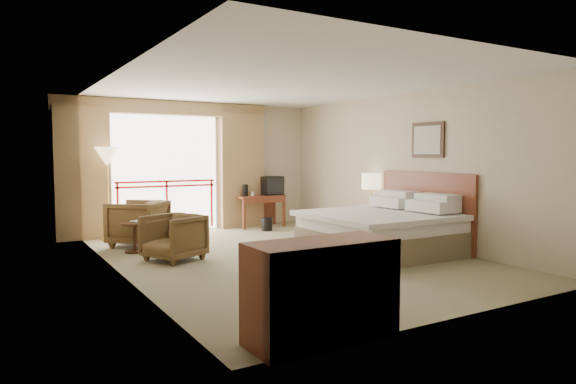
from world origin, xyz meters
TOP-DOWN VIEW (x-y plane):
  - floor at (0.00, 0.00)m, footprint 7.00×7.00m
  - ceiling at (0.00, 0.00)m, footprint 7.00×7.00m
  - wall_back at (0.00, 3.50)m, footprint 5.00×0.00m
  - wall_front at (0.00, -3.50)m, footprint 5.00×0.00m
  - wall_left at (-2.50, 0.00)m, footprint 0.00×7.00m
  - wall_right at (2.50, 0.00)m, footprint 0.00×7.00m
  - balcony_door at (-0.80, 3.48)m, footprint 2.40×0.00m
  - balcony_railing at (-0.80, 3.46)m, footprint 2.09×0.03m
  - curtain_left at (-2.45, 3.35)m, footprint 1.00×0.26m
  - curtain_right at (0.85, 3.35)m, footprint 1.00×0.26m
  - valance at (-0.80, 3.38)m, footprint 4.40×0.22m
  - hvac_vent at (1.30, 3.47)m, footprint 0.50×0.04m
  - bed at (1.50, -0.60)m, footprint 2.13×2.06m
  - headboard at (2.46, -0.60)m, footprint 0.06×2.10m
  - framed_art at (2.47, -0.60)m, footprint 0.04×0.72m
  - nightstand at (2.36, 0.68)m, footprint 0.44×0.51m
  - table_lamp at (2.36, 0.73)m, footprint 0.36×0.36m
  - phone at (2.31, 0.53)m, footprint 0.20×0.18m
  - desk at (1.19, 3.18)m, footprint 1.07×0.52m
  - tv at (1.49, 3.12)m, footprint 0.46×0.37m
  - coffee_maker at (0.84, 3.13)m, footprint 0.15×0.15m
  - cup at (0.99, 3.08)m, footprint 0.07×0.07m
  - wastebasket at (1.04, 2.52)m, footprint 0.28×0.28m
  - armchair_far at (-1.74, 2.14)m, footprint 1.23×1.23m
  - armchair_near at (-1.60, 0.60)m, footprint 1.01×1.00m
  - side_table at (-1.95, 1.53)m, footprint 0.45×0.45m
  - book at (-1.95, 1.53)m, footprint 0.25×0.28m
  - floor_lamp at (-2.06, 3.03)m, footprint 0.44×0.44m
  - dresser at (-1.57, -3.33)m, footprint 1.31×0.56m

SIDE VIEW (x-z plane):
  - floor at x=0.00m, z-range 0.00..0.00m
  - armchair_far at x=-1.74m, z-range -0.40..0.40m
  - armchair_near at x=-1.60m, z-range -0.35..0.35m
  - wastebasket at x=1.04m, z-range 0.00..0.28m
  - nightstand at x=2.36m, z-range 0.00..0.58m
  - side_table at x=-1.95m, z-range 0.09..0.58m
  - bed at x=1.50m, z-range -0.11..0.86m
  - dresser at x=-1.57m, z-range 0.00..0.87m
  - book at x=-1.95m, z-range 0.48..0.51m
  - desk at x=1.19m, z-range 0.19..0.89m
  - phone at x=2.31m, z-range 0.58..0.65m
  - headboard at x=2.46m, z-range 0.00..1.30m
  - cup at x=0.99m, z-range 0.70..0.79m
  - balcony_railing at x=-0.80m, z-range 0.30..1.32m
  - coffee_maker at x=0.84m, z-range 0.70..0.95m
  - tv at x=1.49m, z-range 0.69..1.11m
  - table_lamp at x=2.36m, z-range 0.76..1.40m
  - balcony_door at x=-0.80m, z-range 0.00..2.40m
  - curtain_left at x=-2.45m, z-range 0.00..2.50m
  - curtain_right at x=0.85m, z-range 0.00..2.50m
  - wall_left at x=-2.50m, z-range -2.15..4.85m
  - wall_right at x=2.50m, z-range -2.15..4.85m
  - wall_back at x=0.00m, z-range -1.15..3.85m
  - wall_front at x=0.00m, z-range -1.15..3.85m
  - floor_lamp at x=-2.06m, z-range 0.63..2.37m
  - framed_art at x=2.47m, z-range 1.55..2.15m
  - hvac_vent at x=1.30m, z-range 2.10..2.60m
  - valance at x=-0.80m, z-range 2.41..2.69m
  - ceiling at x=0.00m, z-range 2.70..2.70m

